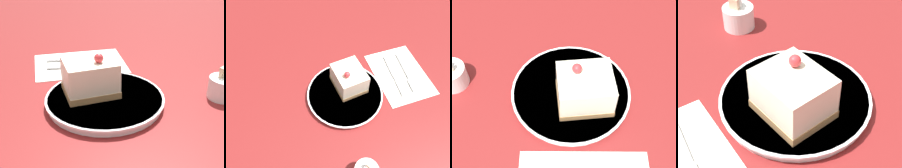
% 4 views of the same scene
% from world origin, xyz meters
% --- Properties ---
extents(ground_plane, '(4.00, 4.00, 0.00)m').
position_xyz_m(ground_plane, '(0.00, 0.00, 0.00)').
color(ground_plane, maroon).
extents(plate, '(0.24, 0.24, 0.02)m').
position_xyz_m(plate, '(0.00, 0.02, 0.01)').
color(plate, white).
rests_on(plate, ground_plane).
extents(cake_slice, '(0.10, 0.11, 0.09)m').
position_xyz_m(cake_slice, '(-0.03, 0.00, 0.05)').
color(cake_slice, '#9E7547').
rests_on(cake_slice, plate).
extents(napkin, '(0.22, 0.26, 0.00)m').
position_xyz_m(napkin, '(-0.21, 0.05, 0.00)').
color(napkin, white).
rests_on(napkin, ground_plane).
extents(fork, '(0.07, 0.17, 0.00)m').
position_xyz_m(fork, '(-0.23, 0.07, 0.01)').
color(fork, '#B2B2B7').
rests_on(fork, napkin).
extents(knife, '(0.07, 0.17, 0.00)m').
position_xyz_m(knife, '(-0.19, 0.02, 0.00)').
color(knife, '#B2B2B7').
rests_on(knife, napkin).
extents(sugar_bowl, '(0.06, 0.06, 0.07)m').
position_xyz_m(sugar_bowl, '(0.09, 0.25, 0.02)').
color(sugar_bowl, white).
rests_on(sugar_bowl, ground_plane).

